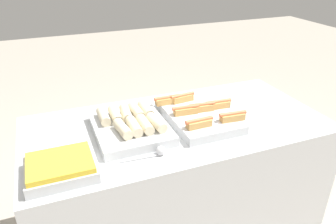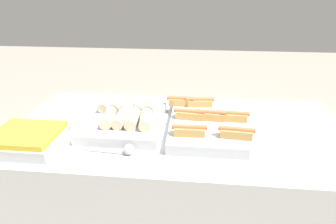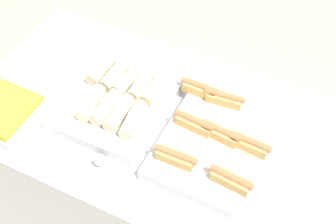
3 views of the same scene
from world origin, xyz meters
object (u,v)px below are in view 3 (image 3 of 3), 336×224
object	(u,v)px
tray_hotdogs	(214,138)
tray_wraps	(119,99)
serving_spoon_near	(95,159)
serving_spoon_far	(162,66)

from	to	relation	value
tray_hotdogs	tray_wraps	world-z (taller)	tray_wraps
tray_wraps	serving_spoon_near	distance (m)	0.26
tray_wraps	serving_spoon_far	world-z (taller)	tray_wraps
tray_hotdogs	tray_wraps	size ratio (longest dim) A/B	1.13
tray_wraps	serving_spoon_far	distance (m)	0.26
tray_hotdogs	serving_spoon_far	size ratio (longest dim) A/B	2.32
tray_wraps	serving_spoon_near	world-z (taller)	tray_wraps
tray_wraps	serving_spoon_far	size ratio (longest dim) A/B	2.05
serving_spoon_near	serving_spoon_far	size ratio (longest dim) A/B	1.01
tray_hotdogs	serving_spoon_near	world-z (taller)	tray_hotdogs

